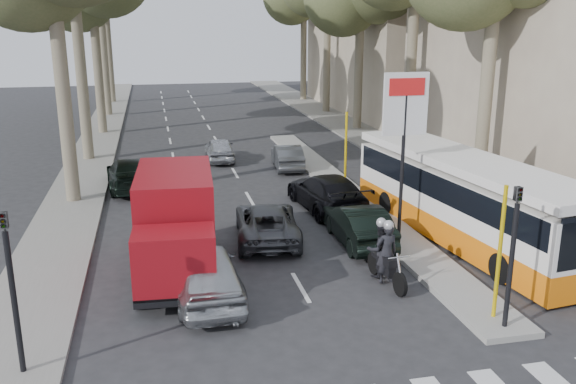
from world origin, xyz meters
name	(u,v)px	position (x,y,z in m)	size (l,w,h in m)	color
ground	(354,317)	(0.00, 0.00, 0.00)	(120.00, 120.00, 0.00)	#28282B
sidewalk_right	(357,131)	(8.60, 25.00, 0.06)	(3.20, 70.00, 0.12)	gray
median_left	(102,133)	(-8.00, 28.00, 0.06)	(2.40, 64.00, 0.12)	gray
traffic_island	(345,191)	(3.25, 11.00, 0.08)	(1.50, 26.00, 0.16)	gray
building_far	(406,9)	(15.50, 34.00, 8.00)	(11.00, 20.00, 16.00)	#B7A88E
billboard	(404,132)	(3.25, 5.00, 3.70)	(1.50, 12.10, 5.60)	yellow
traffic_light_island	(514,234)	(3.25, -1.50, 2.49)	(0.16, 0.41, 3.60)	black
traffic_light_left	(9,265)	(-7.60, -1.00, 2.49)	(0.16, 0.41, 3.60)	black
silver_hatchback	(207,273)	(-3.50, 1.89, 0.73)	(1.73, 4.30, 1.47)	#B0B4B9
dark_hatchback	(358,224)	(1.80, 5.00, 0.66)	(1.40, 4.00, 1.32)	black
queue_car_a	(267,222)	(-1.10, 6.00, 0.61)	(2.02, 4.38, 1.22)	#45474C
queue_car_b	(327,192)	(1.80, 8.77, 0.72)	(2.00, 4.93, 1.43)	black
queue_car_c	(220,149)	(-1.31, 18.39, 0.62)	(1.45, 3.61, 1.23)	#A8ABB0
queue_car_d	(287,157)	(1.80, 15.91, 0.61)	(1.28, 3.68, 1.21)	#4A4D51
queue_car_e	(130,174)	(-5.80, 13.74, 0.67)	(1.87, 4.61, 1.34)	black
red_truck	(176,223)	(-4.19, 3.69, 1.57)	(2.42, 5.68, 2.97)	black
city_bus	(464,196)	(5.38, 4.65, 1.51)	(3.64, 11.05, 2.86)	orange
motorcycle	(383,253)	(1.48, 1.91, 0.86)	(0.85, 2.23, 1.90)	black
pedestrian_near	(498,199)	(7.20, 5.49, 1.06)	(1.10, 0.54, 1.88)	#3D324C
pedestrian_far	(431,156)	(8.34, 13.33, 0.89)	(0.99, 0.44, 1.54)	#6A5F4F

